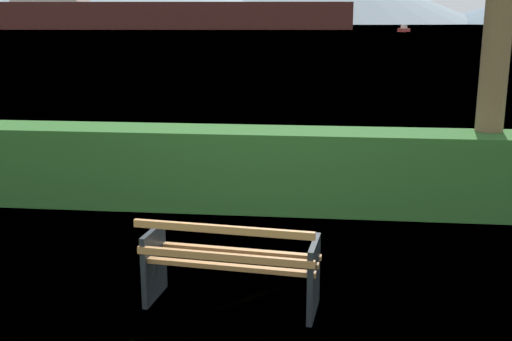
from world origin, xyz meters
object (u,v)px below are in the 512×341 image
at_px(cargo_ship_large, 139,6).
at_px(sailboat_mid, 185,26).
at_px(park_bench, 230,264).
at_px(fishing_boat_near, 404,29).

height_order(cargo_ship_large, sailboat_mid, cargo_ship_large).
height_order(park_bench, sailboat_mid, sailboat_mid).
bearing_deg(sailboat_mid, cargo_ship_large, -90.00).
bearing_deg(park_bench, fishing_boat_near, 82.50).
relative_size(cargo_ship_large, fishing_boat_near, 24.03).
height_order(cargo_ship_large, fishing_boat_near, cargo_ship_large).
relative_size(park_bench, fishing_boat_near, 0.34).
height_order(fishing_boat_near, sailboat_mid, sailboat_mid).
distance_m(park_bench, cargo_ship_large, 196.13).
relative_size(fishing_boat_near, sailboat_mid, 0.64).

